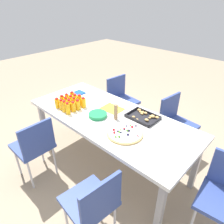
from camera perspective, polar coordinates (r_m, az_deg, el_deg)
name	(u,v)px	position (r m, az deg, el deg)	size (l,w,h in m)	color
ground_plane	(110,162)	(2.87, -0.56, -13.70)	(12.00, 12.00, 0.00)	gray
party_table	(110,120)	(2.45, -0.64, -2.37)	(2.10, 0.90, 0.73)	silver
chair_near_right	(93,203)	(1.85, -5.25, -23.73)	(0.44, 0.44, 0.83)	#33478C
chair_far_right	(175,121)	(2.89, 17.11, -2.32)	(0.44, 0.44, 0.83)	#33478C
chair_far_left	(121,98)	(3.38, 2.45, 4.01)	(0.44, 0.44, 0.83)	#33478C
chair_near_left	(35,145)	(2.52, -20.69, -8.51)	(0.40, 0.40, 0.83)	#33478C
juice_bottle_0	(57,103)	(2.66, -14.96, 2.38)	(0.06, 0.06, 0.13)	#FAAB14
juice_bottle_1	(61,105)	(2.60, -13.85, 1.94)	(0.05, 0.05, 0.14)	#FAAB14
juice_bottle_2	(65,106)	(2.54, -13.02, 1.50)	(0.06, 0.06, 0.15)	#FAAC14
juice_bottle_3	(68,109)	(2.48, -12.15, 0.91)	(0.05, 0.05, 0.15)	#F9AE14
juice_bottle_4	(62,101)	(2.70, -13.61, 3.09)	(0.06, 0.06, 0.14)	#FAAA14
juice_bottle_5	(66,103)	(2.64, -12.63, 2.57)	(0.05, 0.05, 0.14)	#F9AB14
juice_bottle_6	(69,105)	(2.58, -11.77, 1.99)	(0.06, 0.06, 0.14)	#F9AD14
juice_bottle_7	(73,107)	(2.53, -10.70, 1.44)	(0.06, 0.06, 0.13)	#FAAC14
juice_bottle_8	(67,99)	(2.72, -12.36, 3.54)	(0.05, 0.05, 0.14)	#FBAF14
juice_bottle_9	(71,101)	(2.67, -11.26, 3.09)	(0.06, 0.06, 0.14)	#FAAC14
juice_bottle_10	(74,103)	(2.61, -10.46, 2.55)	(0.05, 0.05, 0.14)	#F9AC14
juice_bottle_11	(78,105)	(2.56, -9.45, 1.95)	(0.06, 0.06, 0.13)	#FBAC14
juice_bottle_12	(72,97)	(2.76, -10.95, 4.11)	(0.06, 0.06, 0.14)	#FAAE14
juice_bottle_13	(75,99)	(2.71, -10.22, 3.54)	(0.06, 0.06, 0.13)	#F9AB14
juice_bottle_14	(80,100)	(2.65, -8.97, 3.22)	(0.06, 0.06, 0.15)	#FAAC14
juice_bottle_15	(83,103)	(2.60, -7.93, 2.58)	(0.06, 0.06, 0.13)	#F9AE14
fruit_pizza	(125,133)	(2.12, 3.58, -5.82)	(0.38, 0.38, 0.05)	tan
snack_tray	(144,117)	(2.41, 8.86, -1.29)	(0.35, 0.25, 0.04)	black
plate_stack	(98,115)	(2.41, -3.96, -0.80)	(0.22, 0.22, 0.04)	#1E8C4C
napkin_stack	(79,93)	(3.01, -9.28, 5.22)	(0.15, 0.15, 0.01)	#194CA5
cardboard_tube	(116,112)	(2.32, 1.07, 0.01)	(0.04, 0.04, 0.19)	#9E7A56
paper_folder	(112,109)	(2.57, 0.05, 0.93)	(0.26, 0.20, 0.01)	yellow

